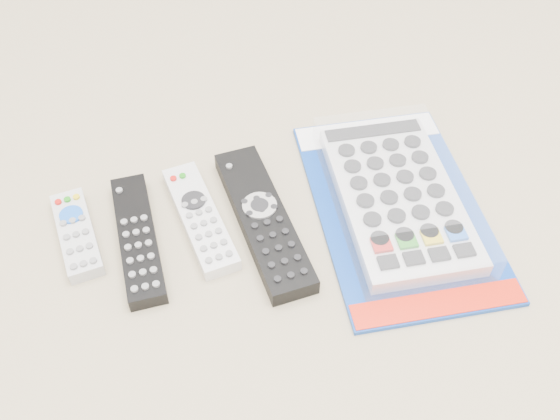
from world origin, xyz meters
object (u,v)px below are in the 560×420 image
object	(u,v)px
remote_large_black	(263,219)
jumbo_remote_packaged	(398,196)
remote_silver_dvd	(200,218)
remote_slim_black	(138,238)
remote_small_grey	(77,234)

from	to	relation	value
remote_large_black	jumbo_remote_packaged	size ratio (longest dim) A/B	0.66
jumbo_remote_packaged	remote_large_black	bearing A→B (deg)	-179.61
remote_silver_dvd	jumbo_remote_packaged	size ratio (longest dim) A/B	0.50
remote_slim_black	remote_small_grey	bearing A→B (deg)	158.58
remote_small_grey	jumbo_remote_packaged	distance (m)	0.42
remote_silver_dvd	remote_slim_black	bearing A→B (deg)	-178.40
remote_small_grey	remote_large_black	world-z (taller)	remote_large_black
remote_silver_dvd	remote_small_grey	bearing A→B (deg)	166.83
jumbo_remote_packaged	remote_silver_dvd	bearing A→B (deg)	175.85
remote_slim_black	remote_silver_dvd	xyz separation A→B (m)	(0.08, 0.01, -0.00)
remote_small_grey	remote_large_black	xyz separation A→B (m)	(0.23, -0.06, 0.00)
remote_slim_black	remote_silver_dvd	world-z (taller)	remote_slim_black
remote_slim_black	remote_silver_dvd	bearing A→B (deg)	8.83
remote_large_black	jumbo_remote_packaged	distance (m)	0.18
remote_large_black	remote_silver_dvd	bearing A→B (deg)	156.85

